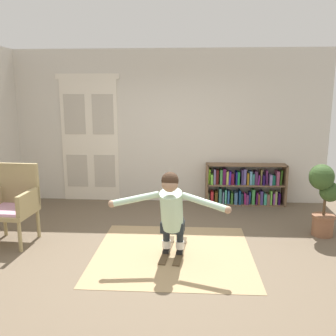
{
  "coord_description": "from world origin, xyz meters",
  "views": [
    {
      "loc": [
        0.39,
        -4.32,
        2.05
      ],
      "look_at": [
        0.1,
        0.62,
        1.05
      ],
      "focal_mm": 38.56,
      "sensor_mm": 36.0,
      "label": 1
    }
  ],
  "objects_px": {
    "wicker_chair": "(13,202)",
    "potted_plant": "(323,190)",
    "skis_pair": "(173,251)",
    "bookshelf": "(244,186)",
    "person_skier": "(171,209)"
  },
  "relations": [
    {
      "from": "wicker_chair",
      "to": "potted_plant",
      "type": "relative_size",
      "value": 1.04
    },
    {
      "from": "bookshelf",
      "to": "potted_plant",
      "type": "bearing_deg",
      "value": -57.53
    },
    {
      "from": "bookshelf",
      "to": "skis_pair",
      "type": "relative_size",
      "value": 1.87
    },
    {
      "from": "person_skier",
      "to": "bookshelf",
      "type": "bearing_deg",
      "value": 62.64
    },
    {
      "from": "wicker_chair",
      "to": "skis_pair",
      "type": "distance_m",
      "value": 2.35
    },
    {
      "from": "skis_pair",
      "to": "person_skier",
      "type": "bearing_deg",
      "value": -96.26
    },
    {
      "from": "potted_plant",
      "to": "skis_pair",
      "type": "distance_m",
      "value": 2.39
    },
    {
      "from": "potted_plant",
      "to": "skis_pair",
      "type": "relative_size",
      "value": 1.32
    },
    {
      "from": "wicker_chair",
      "to": "potted_plant",
      "type": "bearing_deg",
      "value": 6.72
    },
    {
      "from": "potted_plant",
      "to": "skis_pair",
      "type": "bearing_deg",
      "value": -160.42
    },
    {
      "from": "person_skier",
      "to": "potted_plant",
      "type": "bearing_deg",
      "value": 23.43
    },
    {
      "from": "bookshelf",
      "to": "wicker_chair",
      "type": "distance_m",
      "value": 4.04
    },
    {
      "from": "wicker_chair",
      "to": "potted_plant",
      "type": "height_order",
      "value": "wicker_chair"
    },
    {
      "from": "bookshelf",
      "to": "wicker_chair",
      "type": "xyz_separation_m",
      "value": [
        -3.5,
        -1.99,
        0.22
      ]
    },
    {
      "from": "potted_plant",
      "to": "skis_pair",
      "type": "height_order",
      "value": "potted_plant"
    }
  ]
}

